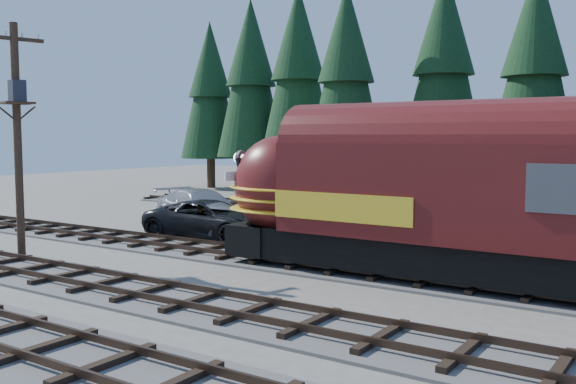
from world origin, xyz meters
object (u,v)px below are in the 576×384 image
Objects in this scene: caboose at (455,176)px; pickup_truck_b at (202,209)px; utility_pole at (18,126)px; depot at (497,175)px; locomotive at (428,203)px; pickup_truck_a at (211,220)px.

caboose reaches higher than pickup_truck_b.
utility_pole reaches higher than caboose.
depot is 8.67m from caboose.
locomotive reaches higher than pickup_truck_b.
utility_pole is 1.33× the size of pickup_truck_b.
pickup_truck_b is (-13.63, 5.07, -1.52)m from locomotive.
locomotive is 2.41× the size of pickup_truck_b.
depot is at bearing 88.18° from locomotive.
locomotive is at bearing -91.82° from depot.
caboose is at bearing 106.32° from locomotive.
utility_pole is at bearing 154.81° from pickup_truck_a.
pickup_truck_b is at bearing 106.12° from utility_pole.
depot reaches higher than pickup_truck_a.
utility_pole is (-13.67, -11.28, 1.84)m from depot.
pickup_truck_a is at bearing 86.42° from utility_pole.
depot is 2.03× the size of pickup_truck_b.
utility_pole is 10.59m from pickup_truck_b.
utility_pole is at bearing -140.48° from depot.
pickup_truck_a is at bearing -112.74° from pickup_truck_b.
pickup_truck_a is at bearing -121.13° from caboose.
pickup_truck_a is (-6.84, -11.33, -1.54)m from caboose.
pickup_truck_a is (-11.15, -3.83, -2.13)m from depot.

